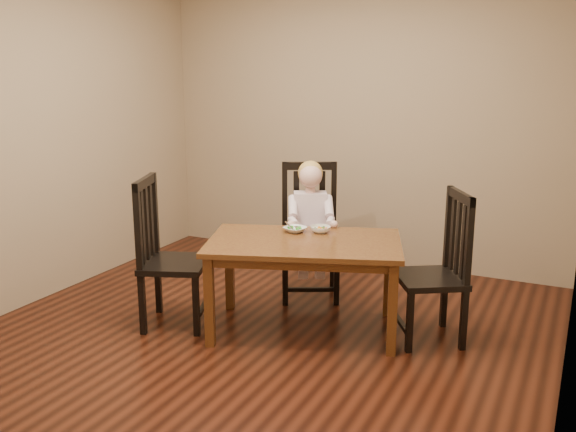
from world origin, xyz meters
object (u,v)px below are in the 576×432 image
at_px(bowl_peas, 295,229).
at_px(bowl_veg, 320,229).
at_px(chair_right, 437,270).
at_px(chair_child, 310,233).
at_px(dining_table, 304,251).
at_px(chair_left, 167,255).
at_px(toddler, 310,217).

distance_m(bowl_peas, bowl_veg, 0.19).
relative_size(chair_right, bowl_veg, 7.18).
bearing_deg(bowl_peas, chair_child, 101.68).
relative_size(dining_table, chair_right, 1.46).
height_order(chair_left, bowl_veg, chair_left).
xyz_separation_m(dining_table, toddler, (-0.24, 0.65, 0.08)).
bearing_deg(chair_left, toddler, 122.41).
bearing_deg(chair_child, bowl_veg, 95.69).
relative_size(toddler, bowl_peas, 3.78).
height_order(toddler, bowl_peas, toddler).
distance_m(chair_left, bowl_veg, 1.15).
distance_m(chair_left, bowl_peas, 0.97).
distance_m(chair_right, bowl_veg, 0.90).
xyz_separation_m(dining_table, chair_right, (0.90, 0.26, -0.09)).
xyz_separation_m(chair_left, chair_right, (1.86, 0.59, -0.02)).
bearing_deg(chair_child, chair_left, 29.27).
relative_size(chair_right, bowl_peas, 6.63).
xyz_separation_m(chair_left, bowl_peas, (0.81, 0.51, 0.17)).
bearing_deg(dining_table, chair_left, -161.20).
relative_size(chair_left, chair_right, 1.04).
height_order(dining_table, chair_child, chair_child).
height_order(chair_left, bowl_peas, chair_left).
xyz_separation_m(dining_table, chair_child, (-0.26, 0.70, -0.07)).
xyz_separation_m(chair_right, toddler, (-1.14, 0.39, 0.18)).
bearing_deg(bowl_veg, chair_right, 0.91).
bearing_deg(chair_left, chair_child, 124.72).
relative_size(chair_child, chair_right, 1.04).
distance_m(toddler, bowl_peas, 0.48).
relative_size(chair_left, bowl_veg, 7.50).
distance_m(chair_child, toddler, 0.17).
xyz_separation_m(chair_child, bowl_veg, (0.28, -0.45, 0.18)).
relative_size(chair_left, toddler, 1.83).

